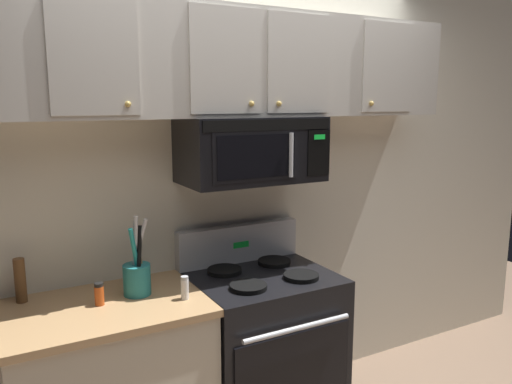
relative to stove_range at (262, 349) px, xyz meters
The scene contains 8 objects.
back_wall 0.95m from the stove_range, 90.00° to the left, with size 5.20×0.10×2.70m, color silver.
stove_range is the anchor object (origin of this frame).
over_range_microwave 1.11m from the stove_range, 90.14° to the left, with size 0.76×0.43×0.35m.
upper_cabinets 1.56m from the stove_range, 90.00° to the left, with size 2.50×0.36×0.55m.
utensil_crock_teal 0.86m from the stove_range, behind, with size 0.13×0.13×0.40m.
salt_shaker 0.70m from the stove_range, 166.98° to the right, with size 0.04×0.04×0.11m.
pepper_mill 1.31m from the stove_range, 169.09° to the left, with size 0.05×0.05×0.21m, color brown.
spice_jar 0.99m from the stove_range, behind, with size 0.04×0.04×0.11m.
Camera 1 is at (-1.30, -1.86, 1.83)m, focal length 35.58 mm.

